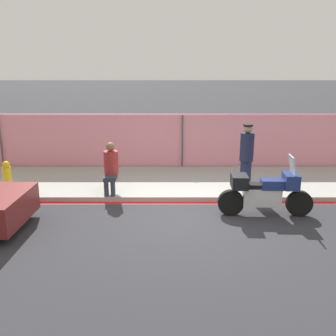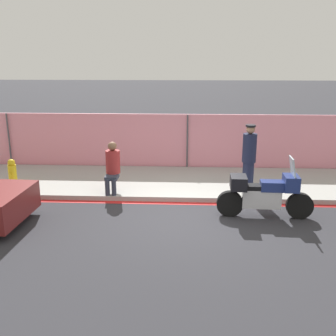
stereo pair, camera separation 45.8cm
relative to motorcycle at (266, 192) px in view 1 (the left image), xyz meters
name	(u,v)px [view 1 (the left image)]	position (x,y,z in m)	size (l,w,h in m)	color
ground_plane	(190,217)	(-1.75, -0.12, -0.57)	(120.00, 120.00, 0.00)	#2D2D33
sidewalk	(186,182)	(-1.75, 2.35, -0.51)	(43.22, 2.96, 0.13)	#9E9E99
curb_paint_stripe	(188,203)	(-1.75, 0.78, -0.57)	(43.22, 0.18, 0.01)	red
storefront_fence	(184,142)	(-1.75, 3.92, 0.34)	(41.06, 0.17, 1.82)	pink
motorcycle	(266,192)	(0.00, 0.00, 0.00)	(2.17, 0.55, 1.43)	black
officer_standing	(248,156)	(-0.12, 1.65, 0.45)	(0.36, 0.36, 1.74)	#191E38
person_seated_on_curb	(113,165)	(-3.70, 1.32, 0.28)	(0.37, 0.67, 1.31)	#2D3342
fire_hydrant	(9,174)	(-6.62, 1.78, -0.10)	(0.23, 0.28, 0.71)	gold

